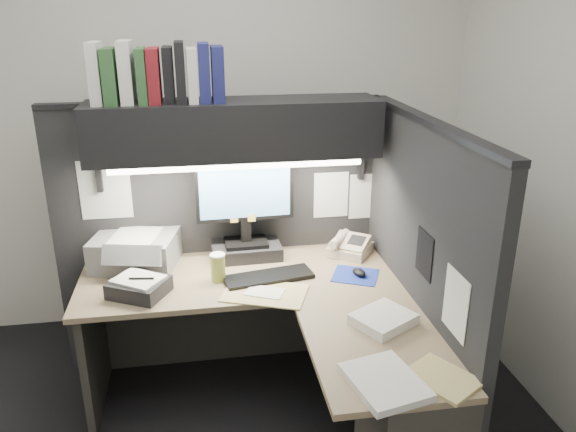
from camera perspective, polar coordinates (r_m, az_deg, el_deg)
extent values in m
cube|color=white|center=(3.80, -8.12, 8.72)|extent=(3.50, 0.04, 2.70)
cube|color=black|center=(3.41, -6.87, -2.25)|extent=(1.90, 0.06, 1.60)
cube|color=black|center=(2.93, 12.95, -6.61)|extent=(0.06, 1.50, 1.60)
cube|color=#867555|center=(3.11, -5.16, -6.21)|extent=(1.70, 0.68, 0.03)
cube|color=#867555|center=(2.55, 9.00, -12.85)|extent=(0.60, 0.85, 0.03)
cube|color=#322F2C|center=(3.55, -5.36, -9.34)|extent=(1.61, 0.02, 0.70)
cube|color=#322F2C|center=(3.35, -19.08, -12.50)|extent=(0.04, 0.61, 0.70)
cube|color=black|center=(3.04, -5.44, 8.82)|extent=(1.55, 0.34, 0.30)
cylinder|color=white|center=(2.94, -5.12, 5.04)|extent=(1.32, 0.04, 0.04)
cube|color=black|center=(3.31, -4.25, -3.50)|extent=(0.41, 0.26, 0.08)
cube|color=black|center=(3.26, -4.31, -1.44)|extent=(0.06, 0.05, 0.13)
cube|color=black|center=(3.17, -4.42, 2.73)|extent=(0.56, 0.06, 0.37)
cube|color=#649BDC|center=(3.15, -4.39, 2.62)|extent=(0.51, 0.02, 0.32)
cube|color=black|center=(3.05, -1.98, -6.20)|extent=(0.50, 0.24, 0.02)
cube|color=#1B3099|center=(3.10, 6.86, -6.01)|extent=(0.31, 0.30, 0.00)
ellipsoid|color=black|center=(3.10, 7.23, -5.69)|extent=(0.09, 0.11, 0.04)
cube|color=#C4B197|center=(3.35, 6.34, -3.11)|extent=(0.31, 0.31, 0.09)
cylinder|color=#BAAC4A|center=(3.02, -7.12, -5.30)|extent=(0.08, 0.08, 0.14)
cube|color=gray|center=(3.30, -15.14, -3.26)|extent=(0.52, 0.47, 0.18)
cube|color=black|center=(2.97, -14.89, -7.01)|extent=(0.34, 0.32, 0.08)
cube|color=tan|center=(2.90, -2.36, -7.82)|extent=(0.49, 0.41, 0.01)
cube|color=white|center=(2.67, 9.66, -10.30)|extent=(0.33, 0.32, 0.05)
cube|color=white|center=(2.29, 9.82, -16.28)|extent=(0.32, 0.37, 0.03)
cube|color=tan|center=(2.37, 15.40, -15.61)|extent=(0.31, 0.33, 0.01)
cube|color=silver|center=(3.02, -18.87, 13.56)|extent=(0.06, 0.22, 0.30)
cube|color=#2A542B|center=(3.00, -17.55, 13.38)|extent=(0.07, 0.22, 0.27)
cube|color=silver|center=(3.01, -16.06, 13.87)|extent=(0.06, 0.22, 0.31)
cube|color=#2A542B|center=(2.98, -14.59, 13.60)|extent=(0.05, 0.22, 0.27)
cube|color=maroon|center=(2.99, -13.45, 13.71)|extent=(0.06, 0.22, 0.27)
cube|color=black|center=(3.01, -12.04, 13.89)|extent=(0.05, 0.22, 0.27)
cube|color=black|center=(2.97, -10.88, 14.15)|extent=(0.05, 0.22, 0.30)
cube|color=silver|center=(2.98, -9.72, 13.92)|extent=(0.05, 0.22, 0.27)
cube|color=navy|center=(2.98, -8.52, 14.22)|extent=(0.06, 0.22, 0.29)
cube|color=navy|center=(2.99, -7.16, 14.15)|extent=(0.06, 0.22, 0.27)
cube|color=white|center=(3.38, 4.40, 2.15)|extent=(0.21, 0.00, 0.28)
cube|color=white|center=(3.44, 7.95, 2.01)|extent=(0.21, 0.00, 0.28)
cube|color=white|center=(3.30, -18.08, 2.55)|extent=(0.28, 0.00, 0.34)
cube|color=black|center=(2.71, 13.69, -3.79)|extent=(0.00, 0.18, 0.22)
cube|color=white|center=(2.46, 16.67, -8.54)|extent=(0.00, 0.21, 0.28)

